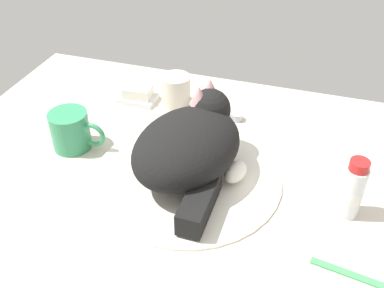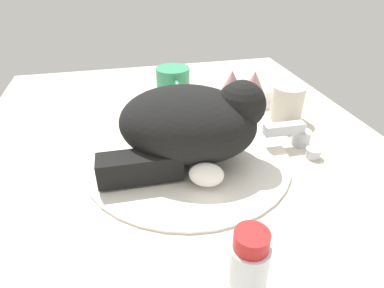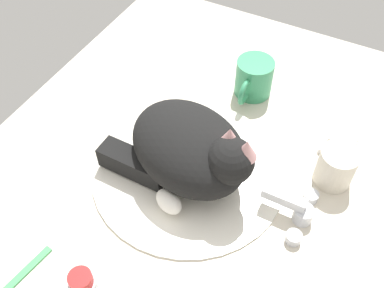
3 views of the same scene
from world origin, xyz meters
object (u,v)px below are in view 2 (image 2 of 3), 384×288
cat (192,123)px  toothpaste_bottle (246,279)px  faucet (296,136)px  soap_bar (264,92)px  coffee_mug (173,85)px  rinse_cup (287,103)px

cat → toothpaste_bottle: cat is taller
faucet → cat: (0.53, -20.85, 5.45)cm
cat → soap_bar: cat is taller
cat → faucet: bearing=91.4°
faucet → coffee_mug: (-26.42, -19.39, 2.08)cm
soap_bar → toothpaste_bottle: toothpaste_bottle is taller
toothpaste_bottle → soap_bar: bearing=154.4°
coffee_mug → soap_bar: size_ratio=1.83×
faucet → rinse_cup: size_ratio=1.58×
faucet → rinse_cup: bearing=162.5°
rinse_cup → coffee_mug: bearing=-124.0°
coffee_mug → rinse_cup: coffee_mug is taller
cat → soap_bar: size_ratio=4.54×
toothpaste_bottle → rinse_cup: bearing=148.2°
cat → coffee_mug: cat is taller
coffee_mug → soap_bar: 22.51cm
rinse_cup → soap_bar: rinse_cup is taller
faucet → coffee_mug: size_ratio=1.00×
coffee_mug → soap_bar: (5.80, 21.69, -1.64)cm
faucet → soap_bar: size_ratio=1.84×
soap_bar → cat: bearing=-47.6°
faucet → soap_bar: (-20.62, 2.30, 0.44)cm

